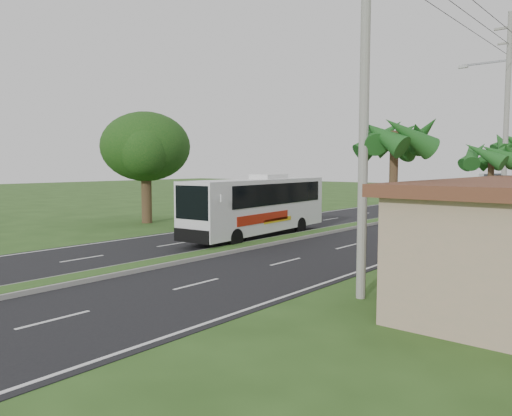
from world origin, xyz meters
The scene contains 13 objects.
ground centered at (0.00, 0.00, 0.00)m, with size 180.00×180.00×0.00m, color #2C4B1B.
road_asphalt centered at (0.00, 20.00, 0.01)m, with size 14.00×160.00×0.02m, color black.
median_strip centered at (0.00, 20.00, 0.10)m, with size 1.20×160.00×0.18m.
lane_edge_left centered at (-6.70, 20.00, 0.00)m, with size 0.12×160.00×0.01m, color silver.
lane_edge_right centered at (6.70, 20.00, 0.00)m, with size 0.12×160.00×0.01m, color silver.
palm_verge_a centered at (9.00, 3.00, 4.74)m, with size 2.40×2.40×5.45m.
palm_verge_b centered at (9.40, 12.00, 4.36)m, with size 2.40×2.40×5.05m.
shade_tree centered at (-12.11, 10.02, 5.03)m, with size 6.30×6.00×7.54m.
utility_pole_a centered at (8.50, 2.00, 5.67)m, with size 1.60×0.28×11.00m.
utility_pole_b centered at (8.47, 18.00, 6.26)m, with size 3.20×0.28×12.00m.
coach_bus_main centered at (-1.80, 9.66, 1.90)m, with size 3.11×10.81×3.45m.
coach_bus_far centered at (-2.23, 53.47, 1.68)m, with size 2.63×10.23×2.96m.
motorcyclist centered at (-1.71, 7.52, 0.94)m, with size 1.71×0.74×2.45m.
Camera 1 is at (15.48, -11.26, 3.99)m, focal length 35.00 mm.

